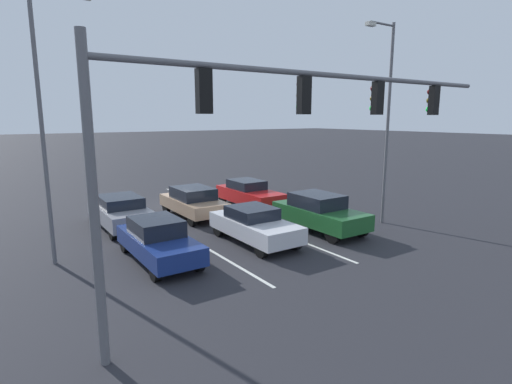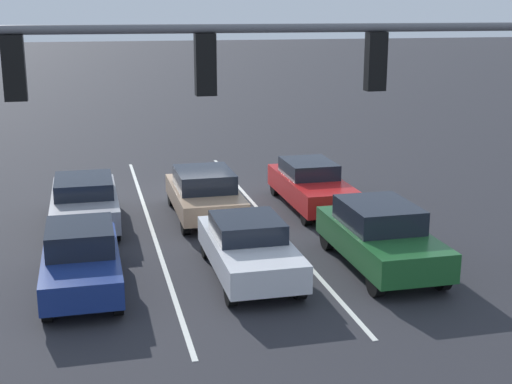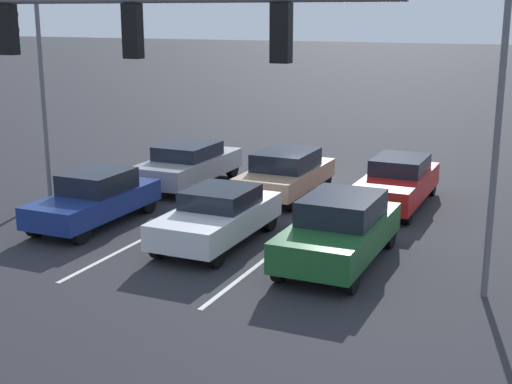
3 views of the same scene
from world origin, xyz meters
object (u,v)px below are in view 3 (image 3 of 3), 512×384
at_px(car_tan_midlane_second, 286,173).
at_px(street_lamp_left_shoulder, 496,49).
at_px(car_gray_rightlane_second, 188,164).
at_px(car_red_leftlane_second, 397,182).
at_px(street_lamp_right_shoulder, 43,35).
at_px(car_darkgreen_leftlane_front, 340,229).
at_px(car_silver_midlane_front, 218,216).
at_px(car_navy_rightlane_front, 95,198).

bearing_deg(car_tan_midlane_second, street_lamp_left_shoulder, 138.06).
distance_m(car_gray_rightlane_second, street_lamp_left_shoulder, 13.01).
bearing_deg(car_red_leftlane_second, street_lamp_right_shoulder, 19.88).
xyz_separation_m(car_gray_rightlane_second, car_tan_midlane_second, (-3.66, 0.01, 0.02)).
xyz_separation_m(car_darkgreen_leftlane_front, car_red_leftlane_second, (-0.04, -5.80, -0.09)).
relative_size(car_silver_midlane_front, car_gray_rightlane_second, 0.93).
xyz_separation_m(car_darkgreen_leftlane_front, street_lamp_right_shoulder, (10.30, -2.06, 4.37)).
relative_size(car_navy_rightlane_front, car_red_leftlane_second, 0.93).
xyz_separation_m(car_darkgreen_leftlane_front, car_tan_midlane_second, (3.58, -5.47, -0.05)).
height_order(car_darkgreen_leftlane_front, street_lamp_right_shoulder, street_lamp_right_shoulder).
xyz_separation_m(car_darkgreen_leftlane_front, car_silver_midlane_front, (3.37, -0.18, -0.10)).
height_order(car_darkgreen_leftlane_front, car_tan_midlane_second, car_darkgreen_leftlane_front).
distance_m(car_navy_rightlane_front, street_lamp_right_shoulder, 5.62).
distance_m(street_lamp_right_shoulder, street_lamp_left_shoulder, 13.89).
bearing_deg(car_gray_rightlane_second, car_darkgreen_leftlane_front, 142.87).
xyz_separation_m(car_red_leftlane_second, street_lamp_left_shoulder, (-3.27, 6.52, 4.42)).
xyz_separation_m(car_darkgreen_leftlane_front, car_gray_rightlane_second, (7.24, -5.48, -0.08)).
bearing_deg(car_red_leftlane_second, car_darkgreen_leftlane_front, 89.63).
height_order(car_tan_midlane_second, street_lamp_left_shoulder, street_lamp_left_shoulder).
bearing_deg(car_darkgreen_leftlane_front, street_lamp_left_shoulder, 167.78).
bearing_deg(car_silver_midlane_front, street_lamp_right_shoulder, -15.20).
bearing_deg(car_navy_rightlane_front, street_lamp_left_shoulder, 174.51).
relative_size(car_gray_rightlane_second, car_tan_midlane_second, 1.06).
bearing_deg(car_red_leftlane_second, car_tan_midlane_second, 5.22).
bearing_deg(car_darkgreen_leftlane_front, car_gray_rightlane_second, -37.13).
bearing_deg(car_silver_midlane_front, car_darkgreen_leftlane_front, 177.00).
distance_m(car_darkgreen_leftlane_front, car_tan_midlane_second, 6.54).
height_order(car_darkgreen_leftlane_front, car_silver_midlane_front, car_darkgreen_leftlane_front).
bearing_deg(street_lamp_right_shoulder, street_lamp_left_shoulder, 168.47).
relative_size(car_navy_rightlane_front, car_tan_midlane_second, 0.99).
relative_size(car_navy_rightlane_front, street_lamp_right_shoulder, 0.48).
distance_m(car_darkgreen_leftlane_front, street_lamp_right_shoulder, 11.38).
bearing_deg(car_navy_rightlane_front, street_lamp_right_shoulder, -30.79).
xyz_separation_m(car_navy_rightlane_front, car_tan_midlane_second, (-3.78, -5.16, 0.03)).
bearing_deg(street_lamp_right_shoulder, car_gray_rightlane_second, -131.82).
height_order(car_gray_rightlane_second, car_tan_midlane_second, car_tan_midlane_second).
distance_m(car_red_leftlane_second, street_lamp_right_shoulder, 11.87).
height_order(car_navy_rightlane_front, car_tan_midlane_second, car_tan_midlane_second).
bearing_deg(car_red_leftlane_second, car_silver_midlane_front, 58.80).
distance_m(car_navy_rightlane_front, car_gray_rightlane_second, 5.18).
bearing_deg(street_lamp_left_shoulder, car_navy_rightlane_front, -5.49).
distance_m(car_navy_rightlane_front, car_darkgreen_leftlane_front, 7.37).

